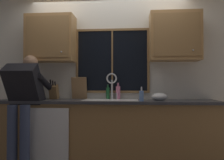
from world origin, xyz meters
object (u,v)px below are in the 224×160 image
soap_dispenser (141,96)px  knife_block (54,92)px  bottle_green_glass (118,92)px  person_standing (24,98)px  mixing_bowl (159,97)px  bottle_tall_clear (108,93)px  cutting_board (79,88)px

soap_dispenser → knife_block: bearing=165.4°
soap_dispenser → bottle_green_glass: (-0.34, 0.45, 0.03)m
person_standing → mixing_bowl: (1.86, 0.30, 0.01)m
knife_block → bottle_green_glass: knife_block is taller
knife_block → bottle_green_glass: 1.00m
mixing_bowl → bottle_green_glass: bearing=156.8°
mixing_bowl → bottle_green_glass: size_ratio=0.87×
person_standing → bottle_tall_clear: size_ratio=6.75×
cutting_board → bottle_green_glass: size_ratio=1.32×
knife_block → bottle_tall_clear: knife_block is taller
knife_block → person_standing: bearing=-120.8°
knife_block → mixing_bowl: size_ratio=1.41×
person_standing → knife_block: (0.27, 0.45, 0.06)m
person_standing → bottle_green_glass: (1.26, 0.56, 0.06)m
cutting_board → bottle_tall_clear: 0.46m
soap_dispenser → bottle_tall_clear: 0.67m
bottle_green_glass → bottle_tall_clear: bearing=-179.9°
cutting_board → bottle_green_glass: 0.61m
soap_dispenser → bottle_tall_clear: (-0.50, 0.45, 0.02)m
person_standing → bottle_green_glass: 1.38m
cutting_board → mixing_bowl: size_ratio=1.52×
mixing_bowl → soap_dispenser: size_ratio=1.14×
knife_block → bottle_green_glass: size_ratio=1.22×
person_standing → bottle_green_glass: person_standing is taller
knife_block → bottle_green_glass: bearing=6.0°
knife_block → mixing_bowl: (1.59, -0.15, -0.06)m
cutting_board → soap_dispenser: cutting_board is taller
person_standing → mixing_bowl: person_standing is taller
soap_dispenser → bottle_green_glass: 0.57m
cutting_board → bottle_tall_clear: cutting_board is taller
knife_block → soap_dispenser: (1.33, -0.35, -0.03)m
person_standing → bottle_green_glass: bearing=23.8°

